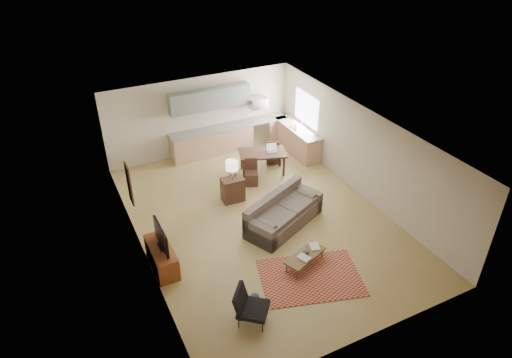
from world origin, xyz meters
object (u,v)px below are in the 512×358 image
dining_table (262,162)px  sofa (284,212)px  coffee_table (305,260)px  armchair (253,307)px  tv_credenza (162,257)px  console_table (233,189)px

dining_table → sofa: bearing=-86.8°
dining_table → coffee_table: bearing=-85.6°
armchair → dining_table: bearing=10.6°
tv_credenza → coffee_table: bearing=-25.7°
armchair → tv_credenza: armchair is taller
tv_credenza → dining_table: (4.17, 2.90, 0.07)m
coffee_table → console_table: 3.38m
armchair → console_table: armchair is taller
console_table → dining_table: bearing=36.3°
sofa → dining_table: size_ratio=1.67×
coffee_table → armchair: 2.10m
armchair → tv_credenza: (-1.24, 2.45, -0.10)m
armchair → console_table: 4.55m
tv_credenza → console_table: 3.26m
sofa → dining_table: (0.74, 2.74, -0.06)m
tv_credenza → dining_table: 5.08m
tv_credenza → armchair: bearing=-63.2°
sofa → dining_table: sofa is taller
sofa → console_table: size_ratio=3.35×
sofa → console_table: (-0.76, 1.71, -0.06)m
armchair → console_table: bearing=20.9°
coffee_table → dining_table: size_ratio=0.76×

